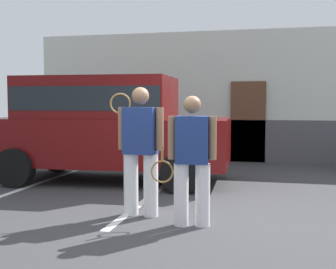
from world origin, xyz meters
name	(u,v)px	position (x,y,z in m)	size (l,w,h in m)	color
ground_plane	(183,221)	(0.00, 0.00, 0.00)	(40.00, 40.00, 0.00)	#38383A
parking_stripe_0	(23,189)	(-3.25, 1.50, 0.00)	(0.12, 4.40, 0.01)	silver
parking_stripe_1	(152,195)	(-0.84, 1.50, 0.00)	(0.12, 4.40, 0.01)	silver
house_frontage	(231,100)	(0.00, 6.35, 1.62)	(10.75, 0.40, 3.44)	silver
parked_suv	(106,123)	(-2.09, 2.62, 1.15)	(4.69, 2.35, 2.05)	#590C0C
tennis_player_man	(140,149)	(-0.63, 0.15, 0.92)	(0.79, 0.30, 1.77)	white
tennis_player_woman	(191,159)	(0.14, -0.20, 0.85)	(0.87, 0.30, 1.64)	white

